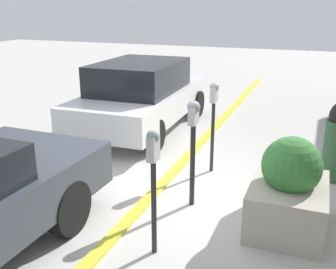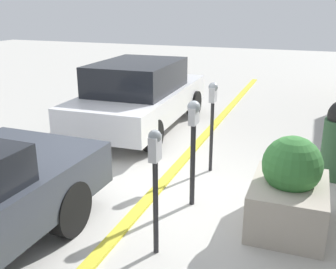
# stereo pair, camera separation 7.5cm
# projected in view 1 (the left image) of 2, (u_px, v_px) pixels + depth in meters

# --- Properties ---
(ground_plane) EXTENTS (40.00, 40.00, 0.00)m
(ground_plane) POSITION_uv_depth(u_px,v_px,m) (158.00, 196.00, 5.61)
(ground_plane) COLOR beige
(curb_strip) EXTENTS (19.00, 0.16, 0.04)m
(curb_strip) POSITION_uv_depth(u_px,v_px,m) (153.00, 194.00, 5.63)
(curb_strip) COLOR gold
(curb_strip) RESTS_ON ground_plane
(parking_meter_nearest) EXTENTS (0.16, 0.14, 1.42)m
(parking_meter_nearest) POSITION_uv_depth(u_px,v_px,m) (153.00, 168.00, 4.03)
(parking_meter_nearest) COLOR #232326
(parking_meter_nearest) RESTS_ON ground_plane
(parking_meter_second) EXTENTS (0.20, 0.17, 1.45)m
(parking_meter_second) POSITION_uv_depth(u_px,v_px,m) (193.00, 132.00, 5.06)
(parking_meter_second) COLOR #232326
(parking_meter_second) RESTS_ON ground_plane
(parking_meter_middle) EXTENTS (0.17, 0.15, 1.47)m
(parking_meter_middle) POSITION_uv_depth(u_px,v_px,m) (214.00, 108.00, 6.12)
(parking_meter_middle) COLOR #232326
(parking_meter_middle) RESTS_ON ground_plane
(planter_box) EXTENTS (1.17, 0.88, 1.16)m
(planter_box) POSITION_uv_depth(u_px,v_px,m) (289.00, 192.00, 4.68)
(planter_box) COLOR #B2A899
(planter_box) RESTS_ON ground_plane
(parked_car_middle) EXTENTS (4.25, 1.87, 1.47)m
(parked_car_middle) POSITION_uv_depth(u_px,v_px,m) (143.00, 94.00, 8.46)
(parked_car_middle) COLOR silver
(parked_car_middle) RESTS_ON ground_plane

